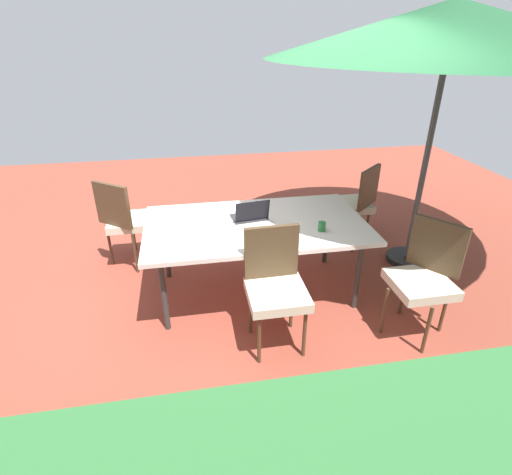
{
  "coord_description": "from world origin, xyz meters",
  "views": [
    {
      "loc": [
        0.59,
        3.27,
        2.31
      ],
      "look_at": [
        0.0,
        0.0,
        0.6
      ],
      "focal_mm": 28.07,
      "sensor_mm": 36.0,
      "label": 1
    }
  ],
  "objects_px": {
    "chair_southwest": "(355,201)",
    "chair_north": "(275,283)",
    "chair_southeast": "(126,218)",
    "laptop": "(250,215)",
    "dining_table": "(256,228)",
    "chair_northwest": "(425,274)",
    "cup": "(322,226)",
    "patio_umbrella": "(452,29)"
  },
  "relations": [
    {
      "from": "laptop",
      "to": "chair_southwest",
      "type": "bearing_deg",
      "value": -160.44
    },
    {
      "from": "patio_umbrella",
      "to": "laptop",
      "type": "distance_m",
      "value": 2.39
    },
    {
      "from": "chair_southwest",
      "to": "chair_north",
      "type": "relative_size",
      "value": 1.0
    },
    {
      "from": "dining_table",
      "to": "patio_umbrella",
      "type": "distance_m",
      "value": 2.43
    },
    {
      "from": "dining_table",
      "to": "chair_southwest",
      "type": "bearing_deg",
      "value": -148.93
    },
    {
      "from": "dining_table",
      "to": "laptop",
      "type": "relative_size",
      "value": 5.75
    },
    {
      "from": "chair_northwest",
      "to": "laptop",
      "type": "bearing_deg",
      "value": -161.28
    },
    {
      "from": "dining_table",
      "to": "chair_southwest",
      "type": "height_order",
      "value": "chair_southwest"
    },
    {
      "from": "chair_northwest",
      "to": "chair_southwest",
      "type": "bearing_deg",
      "value": 140.94
    },
    {
      "from": "patio_umbrella",
      "to": "chair_southwest",
      "type": "distance_m",
      "value": 1.9
    },
    {
      "from": "chair_northwest",
      "to": "chair_north",
      "type": "relative_size",
      "value": 1.0
    },
    {
      "from": "patio_umbrella",
      "to": "dining_table",
      "type": "bearing_deg",
      "value": 8.93
    },
    {
      "from": "chair_southwest",
      "to": "chair_southeast",
      "type": "relative_size",
      "value": 1.0
    },
    {
      "from": "chair_southeast",
      "to": "laptop",
      "type": "height_order",
      "value": "chair_southeast"
    },
    {
      "from": "dining_table",
      "to": "patio_umbrella",
      "type": "bearing_deg",
      "value": -171.07
    },
    {
      "from": "dining_table",
      "to": "chair_north",
      "type": "xyz_separation_m",
      "value": [
        -0.02,
        0.72,
        -0.15
      ]
    },
    {
      "from": "chair_southeast",
      "to": "chair_southwest",
      "type": "bearing_deg",
      "value": -141.83
    },
    {
      "from": "chair_southeast",
      "to": "laptop",
      "type": "distance_m",
      "value": 1.42
    },
    {
      "from": "laptop",
      "to": "chair_northwest",
      "type": "bearing_deg",
      "value": 137.42
    },
    {
      "from": "dining_table",
      "to": "chair_north",
      "type": "relative_size",
      "value": 2.06
    },
    {
      "from": "chair_southeast",
      "to": "cup",
      "type": "distance_m",
      "value": 2.09
    },
    {
      "from": "dining_table",
      "to": "chair_northwest",
      "type": "bearing_deg",
      "value": 147.25
    },
    {
      "from": "chair_north",
      "to": "cup",
      "type": "relative_size",
      "value": 11.75
    },
    {
      "from": "chair_southwest",
      "to": "chair_north",
      "type": "xyz_separation_m",
      "value": [
        1.29,
        1.51,
        0.0
      ]
    },
    {
      "from": "chair_southwest",
      "to": "chair_northwest",
      "type": "xyz_separation_m",
      "value": [
        0.06,
        1.6,
        0.0
      ]
    },
    {
      "from": "chair_north",
      "to": "cup",
      "type": "height_order",
      "value": "chair_north"
    },
    {
      "from": "chair_northwest",
      "to": "chair_southeast",
      "type": "height_order",
      "value": "same"
    },
    {
      "from": "patio_umbrella",
      "to": "chair_southwest",
      "type": "bearing_deg",
      "value": -47.75
    },
    {
      "from": "patio_umbrella",
      "to": "cup",
      "type": "xyz_separation_m",
      "value": [
        1.24,
        0.54,
        -1.54
      ]
    },
    {
      "from": "chair_north",
      "to": "laptop",
      "type": "bearing_deg",
      "value": 93.25
    },
    {
      "from": "chair_southwest",
      "to": "chair_southeast",
      "type": "height_order",
      "value": "same"
    },
    {
      "from": "laptop",
      "to": "chair_southeast",
      "type": "bearing_deg",
      "value": -37.41
    },
    {
      "from": "chair_northwest",
      "to": "chair_southeast",
      "type": "distance_m",
      "value": 2.97
    },
    {
      "from": "laptop",
      "to": "dining_table",
      "type": "bearing_deg",
      "value": 107.69
    },
    {
      "from": "patio_umbrella",
      "to": "chair_southeast",
      "type": "xyz_separation_m",
      "value": [
        3.04,
        -0.49,
        -1.77
      ]
    },
    {
      "from": "chair_north",
      "to": "laptop",
      "type": "xyz_separation_m",
      "value": [
        0.06,
        -0.8,
        0.24
      ]
    },
    {
      "from": "chair_southeast",
      "to": "cup",
      "type": "bearing_deg",
      "value": -172.05
    },
    {
      "from": "cup",
      "to": "patio_umbrella",
      "type": "bearing_deg",
      "value": -156.54
    },
    {
      "from": "chair_north",
      "to": "chair_southwest",
      "type": "bearing_deg",
      "value": 48.09
    },
    {
      "from": "chair_northwest",
      "to": "laptop",
      "type": "xyz_separation_m",
      "value": [
        1.29,
        -0.89,
        0.24
      ]
    },
    {
      "from": "chair_southwest",
      "to": "laptop",
      "type": "height_order",
      "value": "chair_southwest"
    },
    {
      "from": "patio_umbrella",
      "to": "chair_north",
      "type": "height_order",
      "value": "patio_umbrella"
    }
  ]
}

